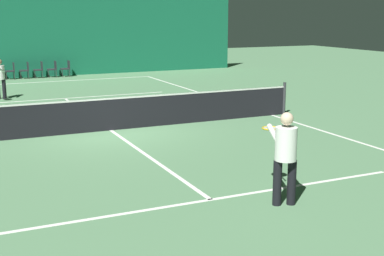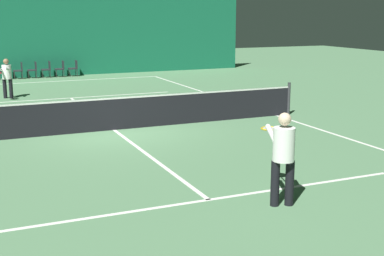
{
  "view_description": "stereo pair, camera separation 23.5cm",
  "coord_description": "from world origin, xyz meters",
  "px_view_note": "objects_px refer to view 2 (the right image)",
  "views": [
    {
      "loc": [
        -4.17,
        -14.62,
        3.35
      ],
      "look_at": [
        0.43,
        -4.66,
        0.95
      ],
      "focal_mm": 50.0,
      "sensor_mm": 36.0,
      "label": 1
    },
    {
      "loc": [
        -3.96,
        -14.72,
        3.35
      ],
      "look_at": [
        0.43,
        -4.66,
        0.95
      ],
      "focal_mm": 50.0,
      "sensor_mm": 36.0,
      "label": 2
    }
  ],
  "objects_px": {
    "courtside_chair_2": "(33,69)",
    "courtside_chair_3": "(47,68)",
    "player_near": "(283,152)",
    "player_far": "(6,75)",
    "courtside_chair_5": "(74,67)",
    "tennis_net": "(114,113)",
    "courtside_chair_1": "(19,69)",
    "courtside_chair_4": "(61,68)",
    "courtside_chair_0": "(5,70)"
  },
  "relations": [
    {
      "from": "courtside_chair_3",
      "to": "courtside_chair_5",
      "type": "height_order",
      "value": "same"
    },
    {
      "from": "courtside_chair_2",
      "to": "courtside_chair_3",
      "type": "height_order",
      "value": "same"
    },
    {
      "from": "courtside_chair_2",
      "to": "tennis_net",
      "type": "bearing_deg",
      "value": 1.97
    },
    {
      "from": "courtside_chair_0",
      "to": "courtside_chair_4",
      "type": "distance_m",
      "value": 2.78
    },
    {
      "from": "tennis_net",
      "to": "courtside_chair_3",
      "type": "xyz_separation_m",
      "value": [
        0.22,
        13.66,
        -0.03
      ]
    },
    {
      "from": "courtside_chair_5",
      "to": "tennis_net",
      "type": "bearing_deg",
      "value": -6.72
    },
    {
      "from": "courtside_chair_3",
      "to": "courtside_chair_5",
      "type": "xyz_separation_m",
      "value": [
        1.39,
        0.0,
        0.0
      ]
    },
    {
      "from": "courtside_chair_1",
      "to": "courtside_chair_5",
      "type": "relative_size",
      "value": 1.0
    },
    {
      "from": "player_far",
      "to": "courtside_chair_2",
      "type": "height_order",
      "value": "player_far"
    },
    {
      "from": "courtside_chair_2",
      "to": "player_near",
      "type": "bearing_deg",
      "value": 4.26
    },
    {
      "from": "tennis_net",
      "to": "courtside_chair_1",
      "type": "xyz_separation_m",
      "value": [
        -1.17,
        13.66,
        -0.03
      ]
    },
    {
      "from": "player_near",
      "to": "player_far",
      "type": "bearing_deg",
      "value": 30.32
    },
    {
      "from": "courtside_chair_2",
      "to": "courtside_chair_3",
      "type": "xyz_separation_m",
      "value": [
        0.69,
        0.0,
        0.0
      ]
    },
    {
      "from": "player_near",
      "to": "courtside_chair_3",
      "type": "xyz_separation_m",
      "value": [
        -0.85,
        20.79,
        -0.49
      ]
    },
    {
      "from": "courtside_chair_4",
      "to": "courtside_chair_0",
      "type": "bearing_deg",
      "value": -90.0
    },
    {
      "from": "player_near",
      "to": "courtside_chair_5",
      "type": "bearing_deg",
      "value": 15.73
    },
    {
      "from": "courtside_chair_0",
      "to": "courtside_chair_5",
      "type": "distance_m",
      "value": 3.47
    },
    {
      "from": "player_far",
      "to": "courtside_chair_0",
      "type": "distance_m",
      "value": 6.38
    },
    {
      "from": "courtside_chair_3",
      "to": "courtside_chair_1",
      "type": "bearing_deg",
      "value": -90.0
    },
    {
      "from": "player_near",
      "to": "courtside_chair_2",
      "type": "height_order",
      "value": "player_near"
    },
    {
      "from": "player_near",
      "to": "courtside_chair_4",
      "type": "xyz_separation_m",
      "value": [
        -0.16,
        20.79,
        -0.49
      ]
    },
    {
      "from": "player_far",
      "to": "courtside_chair_1",
      "type": "xyz_separation_m",
      "value": [
        1.12,
        6.35,
        -0.42
      ]
    },
    {
      "from": "tennis_net",
      "to": "courtside_chair_3",
      "type": "relative_size",
      "value": 14.29
    },
    {
      "from": "courtside_chair_3",
      "to": "courtside_chair_0",
      "type": "bearing_deg",
      "value": -90.0
    },
    {
      "from": "courtside_chair_0",
      "to": "courtside_chair_4",
      "type": "relative_size",
      "value": 1.0
    },
    {
      "from": "tennis_net",
      "to": "courtside_chair_2",
      "type": "distance_m",
      "value": 13.67
    },
    {
      "from": "courtside_chair_1",
      "to": "courtside_chair_2",
      "type": "relative_size",
      "value": 1.0
    },
    {
      "from": "courtside_chair_2",
      "to": "courtside_chair_3",
      "type": "bearing_deg",
      "value": 90.0
    },
    {
      "from": "courtside_chair_1",
      "to": "courtside_chair_3",
      "type": "height_order",
      "value": "same"
    },
    {
      "from": "courtside_chair_2",
      "to": "courtside_chair_5",
      "type": "height_order",
      "value": "same"
    },
    {
      "from": "tennis_net",
      "to": "player_near",
      "type": "bearing_deg",
      "value": -81.41
    },
    {
      "from": "tennis_net",
      "to": "courtside_chair_0",
      "type": "relative_size",
      "value": 14.29
    },
    {
      "from": "player_far",
      "to": "player_near",
      "type": "bearing_deg",
      "value": 38.43
    },
    {
      "from": "player_far",
      "to": "courtside_chair_3",
      "type": "relative_size",
      "value": 1.85
    },
    {
      "from": "courtside_chair_1",
      "to": "courtside_chair_5",
      "type": "height_order",
      "value": "same"
    },
    {
      "from": "courtside_chair_4",
      "to": "courtside_chair_1",
      "type": "bearing_deg",
      "value": -90.0
    },
    {
      "from": "courtside_chair_4",
      "to": "courtside_chair_5",
      "type": "distance_m",
      "value": 0.69
    },
    {
      "from": "player_near",
      "to": "player_far",
      "type": "xyz_separation_m",
      "value": [
        -3.36,
        14.43,
        -0.06
      ]
    },
    {
      "from": "courtside_chair_0",
      "to": "courtside_chair_1",
      "type": "bearing_deg",
      "value": 90.0
    },
    {
      "from": "courtside_chair_0",
      "to": "courtside_chair_1",
      "type": "relative_size",
      "value": 1.0
    },
    {
      "from": "courtside_chair_2",
      "to": "courtside_chair_5",
      "type": "xyz_separation_m",
      "value": [
        2.08,
        0.0,
        0.0
      ]
    },
    {
      "from": "player_far",
      "to": "tennis_net",
      "type": "bearing_deg",
      "value": 42.68
    },
    {
      "from": "tennis_net",
      "to": "courtside_chair_2",
      "type": "height_order",
      "value": "tennis_net"
    },
    {
      "from": "player_near",
      "to": "courtside_chair_0",
      "type": "distance_m",
      "value": 21.0
    },
    {
      "from": "player_near",
      "to": "courtside_chair_4",
      "type": "relative_size",
      "value": 1.98
    },
    {
      "from": "courtside_chair_0",
      "to": "courtside_chair_2",
      "type": "distance_m",
      "value": 1.39
    },
    {
      "from": "player_near",
      "to": "courtside_chair_2",
      "type": "distance_m",
      "value": 20.85
    },
    {
      "from": "courtside_chair_0",
      "to": "courtside_chair_2",
      "type": "bearing_deg",
      "value": 90.0
    },
    {
      "from": "tennis_net",
      "to": "courtside_chair_4",
      "type": "relative_size",
      "value": 14.29
    },
    {
      "from": "courtside_chair_0",
      "to": "courtside_chair_3",
      "type": "distance_m",
      "value": 2.08
    }
  ]
}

